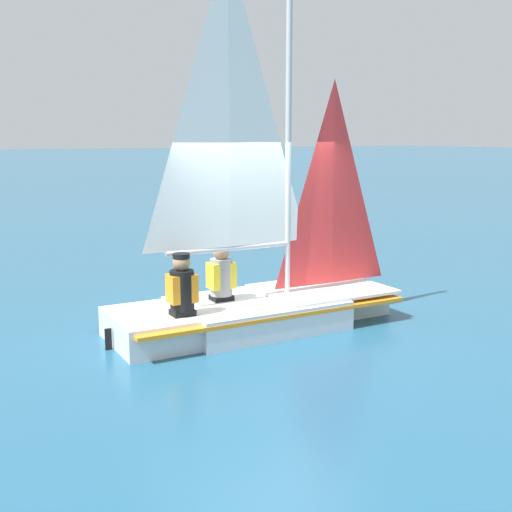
# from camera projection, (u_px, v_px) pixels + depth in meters

# --- Properties ---
(ground_plane) EXTENTS (260.00, 260.00, 0.00)m
(ground_plane) POSITION_uv_depth(u_px,v_px,m) (256.00, 326.00, 8.83)
(ground_plane) COLOR #235675
(sailboat_main) EXTENTS (1.73, 4.12, 5.02)m
(sailboat_main) POSITION_uv_depth(u_px,v_px,m) (256.00, 280.00, 8.71)
(sailboat_main) COLOR silver
(sailboat_main) RESTS_ON ground_plane
(sailor_helm) EXTENTS (0.31, 0.35, 1.16)m
(sailor_helm) POSITION_uv_depth(u_px,v_px,m) (221.00, 283.00, 8.67)
(sailor_helm) COLOR black
(sailor_helm) RESTS_ON ground_plane
(sailor_crew) EXTENTS (0.31, 0.35, 1.16)m
(sailor_crew) POSITION_uv_depth(u_px,v_px,m) (182.00, 296.00, 7.93)
(sailor_crew) COLOR black
(sailor_crew) RESTS_ON ground_plane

